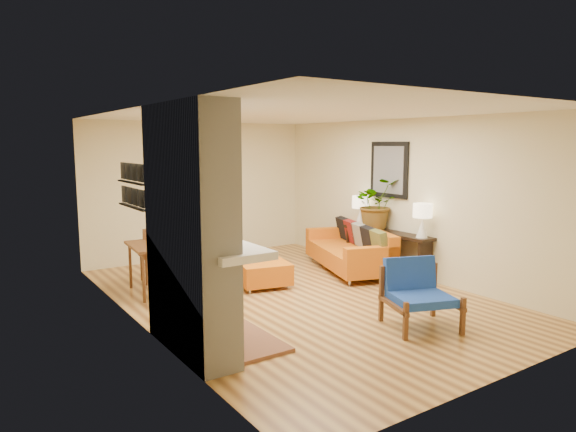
{
  "coord_description": "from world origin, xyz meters",
  "views": [
    {
      "loc": [
        -4.12,
        -5.9,
        2.19
      ],
      "look_at": [
        0.0,
        0.2,
        1.15
      ],
      "focal_mm": 32.0,
      "sensor_mm": 36.0,
      "label": 1
    }
  ],
  "objects_px": {
    "ottoman": "(263,272)",
    "houseplant": "(377,203)",
    "dining_table": "(159,253)",
    "console_table": "(387,239)",
    "blue_chair": "(417,290)",
    "lamp_far": "(360,207)",
    "lamp_near": "(422,216)",
    "sofa": "(353,249)"
  },
  "relations": [
    {
      "from": "blue_chair",
      "to": "houseplant",
      "type": "relative_size",
      "value": 1.1
    },
    {
      "from": "blue_chair",
      "to": "lamp_far",
      "type": "height_order",
      "value": "lamp_far"
    },
    {
      "from": "dining_table",
      "to": "houseplant",
      "type": "bearing_deg",
      "value": -12.35
    },
    {
      "from": "blue_chair",
      "to": "houseplant",
      "type": "height_order",
      "value": "houseplant"
    },
    {
      "from": "console_table",
      "to": "houseplant",
      "type": "distance_m",
      "value": 0.64
    },
    {
      "from": "sofa",
      "to": "lamp_near",
      "type": "bearing_deg",
      "value": -74.47
    },
    {
      "from": "sofa",
      "to": "ottoman",
      "type": "bearing_deg",
      "value": -179.87
    },
    {
      "from": "ottoman",
      "to": "houseplant",
      "type": "bearing_deg",
      "value": -5.62
    },
    {
      "from": "lamp_near",
      "to": "blue_chair",
      "type": "bearing_deg",
      "value": -139.91
    },
    {
      "from": "sofa",
      "to": "lamp_far",
      "type": "distance_m",
      "value": 0.81
    },
    {
      "from": "lamp_near",
      "to": "ottoman",
      "type": "bearing_deg",
      "value": 150.56
    },
    {
      "from": "lamp_near",
      "to": "lamp_far",
      "type": "xyz_separation_m",
      "value": [
        0.0,
        1.44,
        0.0
      ]
    },
    {
      "from": "ottoman",
      "to": "sofa",
      "type": "bearing_deg",
      "value": 0.13
    },
    {
      "from": "blue_chair",
      "to": "dining_table",
      "type": "height_order",
      "value": "dining_table"
    },
    {
      "from": "blue_chair",
      "to": "console_table",
      "type": "height_order",
      "value": "blue_chair"
    },
    {
      "from": "blue_chair",
      "to": "lamp_near",
      "type": "bearing_deg",
      "value": 40.09
    },
    {
      "from": "lamp_near",
      "to": "houseplant",
      "type": "relative_size",
      "value": 0.61
    },
    {
      "from": "dining_table",
      "to": "console_table",
      "type": "bearing_deg",
      "value": -16.08
    },
    {
      "from": "ottoman",
      "to": "console_table",
      "type": "height_order",
      "value": "console_table"
    },
    {
      "from": "dining_table",
      "to": "console_table",
      "type": "distance_m",
      "value": 3.76
    },
    {
      "from": "houseplant",
      "to": "blue_chair",
      "type": "bearing_deg",
      "value": -123.37
    },
    {
      "from": "ottoman",
      "to": "blue_chair",
      "type": "bearing_deg",
      "value": -75.41
    },
    {
      "from": "blue_chair",
      "to": "houseplant",
      "type": "xyz_separation_m",
      "value": [
        1.52,
        2.3,
        0.73
      ]
    },
    {
      "from": "console_table",
      "to": "houseplant",
      "type": "bearing_deg",
      "value": 92.26
    },
    {
      "from": "ottoman",
      "to": "dining_table",
      "type": "bearing_deg",
      "value": 158.11
    },
    {
      "from": "sofa",
      "to": "console_table",
      "type": "bearing_deg",
      "value": -53.89
    },
    {
      "from": "ottoman",
      "to": "lamp_near",
      "type": "distance_m",
      "value": 2.64
    },
    {
      "from": "lamp_near",
      "to": "lamp_far",
      "type": "bearing_deg",
      "value": 90.0
    },
    {
      "from": "dining_table",
      "to": "ottoman",
      "type": "bearing_deg",
      "value": -21.89
    },
    {
      "from": "blue_chair",
      "to": "houseplant",
      "type": "bearing_deg",
      "value": 56.63
    },
    {
      "from": "lamp_near",
      "to": "dining_table",
      "type": "bearing_deg",
      "value": 153.43
    },
    {
      "from": "dining_table",
      "to": "lamp_near",
      "type": "relative_size",
      "value": 3.12
    },
    {
      "from": "lamp_near",
      "to": "sofa",
      "type": "bearing_deg",
      "value": 105.53
    },
    {
      "from": "lamp_far",
      "to": "houseplant",
      "type": "xyz_separation_m",
      "value": [
        -0.01,
        -0.42,
        0.11
      ]
    },
    {
      "from": "ottoman",
      "to": "console_table",
      "type": "relative_size",
      "value": 0.48
    },
    {
      "from": "sofa",
      "to": "dining_table",
      "type": "relative_size",
      "value": 1.35
    },
    {
      "from": "sofa",
      "to": "lamp_near",
      "type": "xyz_separation_m",
      "value": [
        0.34,
        -1.24,
        0.7
      ]
    },
    {
      "from": "ottoman",
      "to": "houseplant",
      "type": "height_order",
      "value": "houseplant"
    },
    {
      "from": "lamp_far",
      "to": "console_table",
      "type": "bearing_deg",
      "value": -90.0
    },
    {
      "from": "ottoman",
      "to": "dining_table",
      "type": "relative_size",
      "value": 0.53
    },
    {
      "from": "console_table",
      "to": "sofa",
      "type": "bearing_deg",
      "value": 126.11
    },
    {
      "from": "blue_chair",
      "to": "lamp_far",
      "type": "relative_size",
      "value": 1.81
    }
  ]
}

